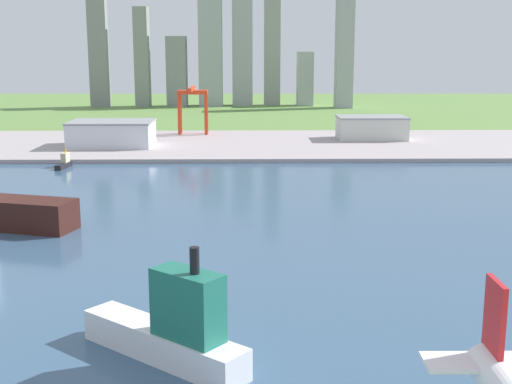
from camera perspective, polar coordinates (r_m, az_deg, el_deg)
name	(u,v)px	position (r m, az deg, el deg)	size (l,w,h in m)	color
ground_plane	(229,214)	(266.41, -2.23, -1.81)	(2400.00, 2400.00, 0.00)	#5F8842
water_bay	(225,260)	(208.54, -2.58, -5.64)	(840.00, 360.00, 0.15)	#385675
industrial_pier	(235,144)	(453.13, -1.72, 3.97)	(840.00, 140.00, 2.50)	#A69B9D
ferry_boat	(172,329)	(141.21, -6.98, -11.22)	(36.63, 32.35, 25.51)	white
tugboat_small	(64,162)	(383.39, -15.67, 2.38)	(5.49, 17.55, 9.92)	black
port_crane_red	(193,100)	(497.82, -5.30, 7.61)	(21.50, 37.75, 34.35)	red
warehouse_main	(112,133)	(445.58, -11.89, 4.79)	(52.14, 37.54, 15.94)	silver
warehouse_annex	(371,128)	(477.07, 9.58, 5.30)	(46.55, 29.86, 15.61)	silver
distant_skyline	(224,53)	(785.02, -2.69, 11.45)	(289.72, 58.21, 159.43)	gray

